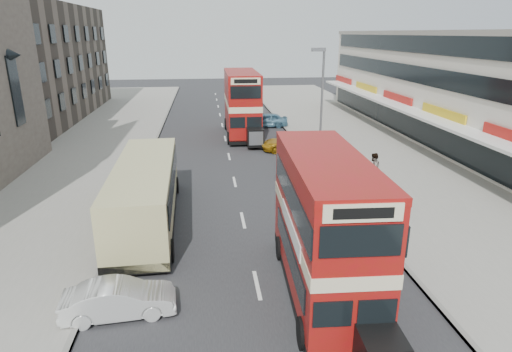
{
  "coord_description": "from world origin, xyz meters",
  "views": [
    {
      "loc": [
        -1.72,
        -12.11,
        9.11
      ],
      "look_at": [
        0.53,
        6.83,
        2.75
      ],
      "focal_mm": 30.26,
      "sensor_mm": 36.0,
      "label": 1
    }
  ],
  "objects_px": {
    "car_right_b": "(289,143)",
    "bus_main": "(324,227)",
    "car_left_front": "(119,299)",
    "car_right_a": "(311,167)",
    "street_lamp": "(321,97)",
    "coach": "(145,191)",
    "car_right_c": "(267,120)",
    "cyclist": "(284,155)",
    "pedestrian_near": "(373,168)",
    "bus_second": "(242,104)"
  },
  "relations": [
    {
      "from": "bus_second",
      "to": "car_right_b",
      "type": "distance_m",
      "value": 7.15
    },
    {
      "from": "car_right_a",
      "to": "car_right_c",
      "type": "distance_m",
      "value": 15.89
    },
    {
      "from": "coach",
      "to": "car_right_c",
      "type": "height_order",
      "value": "coach"
    },
    {
      "from": "car_right_a",
      "to": "cyclist",
      "type": "xyz_separation_m",
      "value": [
        -1.28,
        2.8,
        0.11
      ]
    },
    {
      "from": "street_lamp",
      "to": "car_right_b",
      "type": "distance_m",
      "value": 5.45
    },
    {
      "from": "bus_main",
      "to": "car_left_front",
      "type": "xyz_separation_m",
      "value": [
        -7.12,
        -0.57,
        -2.02
      ]
    },
    {
      "from": "bus_second",
      "to": "bus_main",
      "type": "bearing_deg",
      "value": 92.07
    },
    {
      "from": "car_right_b",
      "to": "car_right_c",
      "type": "height_order",
      "value": "car_right_c"
    },
    {
      "from": "coach",
      "to": "cyclist",
      "type": "relative_size",
      "value": 4.97
    },
    {
      "from": "street_lamp",
      "to": "car_left_front",
      "type": "height_order",
      "value": "street_lamp"
    },
    {
      "from": "coach",
      "to": "pedestrian_near",
      "type": "bearing_deg",
      "value": 14.89
    },
    {
      "from": "bus_main",
      "to": "car_right_c",
      "type": "bearing_deg",
      "value": -91.64
    },
    {
      "from": "cyclist",
      "to": "car_right_b",
      "type": "bearing_deg",
      "value": 73.79
    },
    {
      "from": "bus_main",
      "to": "pedestrian_near",
      "type": "xyz_separation_m",
      "value": [
        6.15,
        10.9,
        -1.48
      ]
    },
    {
      "from": "bus_second",
      "to": "coach",
      "type": "xyz_separation_m",
      "value": [
        -6.43,
        -18.75,
        -1.28
      ]
    },
    {
      "from": "bus_main",
      "to": "pedestrian_near",
      "type": "height_order",
      "value": "bus_main"
    },
    {
      "from": "car_right_c",
      "to": "cyclist",
      "type": "bearing_deg",
      "value": -0.73
    },
    {
      "from": "car_left_front",
      "to": "car_right_a",
      "type": "xyz_separation_m",
      "value": [
        9.95,
        13.88,
        0.01
      ]
    },
    {
      "from": "street_lamp",
      "to": "pedestrian_near",
      "type": "bearing_deg",
      "value": -71.56
    },
    {
      "from": "coach",
      "to": "car_left_front",
      "type": "relative_size",
      "value": 2.91
    },
    {
      "from": "bus_second",
      "to": "car_right_b",
      "type": "height_order",
      "value": "bus_second"
    },
    {
      "from": "car_right_c",
      "to": "pedestrian_near",
      "type": "distance_m",
      "value": 18.73
    },
    {
      "from": "bus_second",
      "to": "coach",
      "type": "height_order",
      "value": "bus_second"
    },
    {
      "from": "pedestrian_near",
      "to": "street_lamp",
      "type": "bearing_deg",
      "value": -106.4
    },
    {
      "from": "car_right_a",
      "to": "cyclist",
      "type": "height_order",
      "value": "cyclist"
    },
    {
      "from": "car_right_b",
      "to": "cyclist",
      "type": "distance_m",
      "value": 3.9
    },
    {
      "from": "coach",
      "to": "car_right_b",
      "type": "distance_m",
      "value": 16.17
    },
    {
      "from": "bus_second",
      "to": "car_right_c",
      "type": "bearing_deg",
      "value": -128.29
    },
    {
      "from": "car_left_front",
      "to": "cyclist",
      "type": "relative_size",
      "value": 1.71
    },
    {
      "from": "car_left_front",
      "to": "car_right_a",
      "type": "height_order",
      "value": "car_right_a"
    },
    {
      "from": "street_lamp",
      "to": "coach",
      "type": "xyz_separation_m",
      "value": [
        -11.31,
        -9.71,
        -3.1
      ]
    },
    {
      "from": "bus_second",
      "to": "coach",
      "type": "bearing_deg",
      "value": 71.67
    },
    {
      "from": "car_left_front",
      "to": "bus_second",
      "type": "bearing_deg",
      "value": -18.98
    },
    {
      "from": "car_left_front",
      "to": "pedestrian_near",
      "type": "height_order",
      "value": "pedestrian_near"
    },
    {
      "from": "car_right_b",
      "to": "pedestrian_near",
      "type": "height_order",
      "value": "pedestrian_near"
    },
    {
      "from": "bus_main",
      "to": "cyclist",
      "type": "distance_m",
      "value": 16.29
    },
    {
      "from": "coach",
      "to": "car_left_front",
      "type": "height_order",
      "value": "coach"
    },
    {
      "from": "car_right_a",
      "to": "pedestrian_near",
      "type": "bearing_deg",
      "value": 56.82
    },
    {
      "from": "car_left_front",
      "to": "cyclist",
      "type": "bearing_deg",
      "value": -32.61
    },
    {
      "from": "car_left_front",
      "to": "car_right_b",
      "type": "relative_size",
      "value": 0.83
    },
    {
      "from": "coach",
      "to": "bus_second",
      "type": "bearing_deg",
      "value": 69.49
    },
    {
      "from": "car_left_front",
      "to": "car_right_b",
      "type": "height_order",
      "value": "car_right_b"
    },
    {
      "from": "bus_main",
      "to": "street_lamp",
      "type": "bearing_deg",
      "value": -101.65
    },
    {
      "from": "car_right_b",
      "to": "bus_main",
      "type": "bearing_deg",
      "value": -6.18
    },
    {
      "from": "pedestrian_near",
      "to": "cyclist",
      "type": "bearing_deg",
      "value": -83.34
    },
    {
      "from": "coach",
      "to": "cyclist",
      "type": "height_order",
      "value": "coach"
    },
    {
      "from": "car_left_front",
      "to": "car_right_c",
      "type": "xyz_separation_m",
      "value": [
        9.25,
        29.75,
        0.1
      ]
    },
    {
      "from": "pedestrian_near",
      "to": "cyclist",
      "type": "xyz_separation_m",
      "value": [
        -4.61,
        5.21,
        -0.42
      ]
    },
    {
      "from": "car_left_front",
      "to": "pedestrian_near",
      "type": "xyz_separation_m",
      "value": [
        13.27,
        11.46,
        0.54
      ]
    },
    {
      "from": "street_lamp",
      "to": "car_left_front",
      "type": "distance_m",
      "value": 21.07
    }
  ]
}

